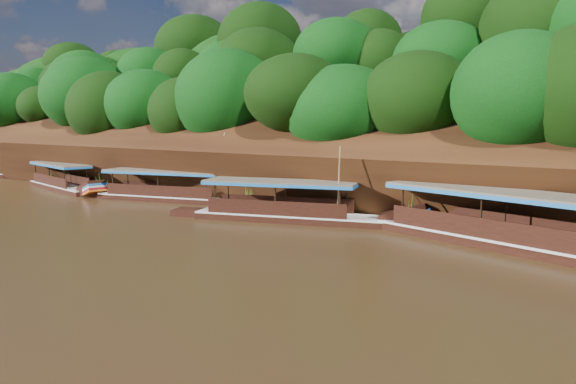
# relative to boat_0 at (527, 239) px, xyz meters

# --- Properties ---
(ground) EXTENTS (160.00, 160.00, 0.00)m
(ground) POSITION_rel_boat_0_xyz_m (-12.80, -7.07, -0.60)
(ground) COLOR black
(ground) RESTS_ON ground
(riverbank) EXTENTS (120.00, 30.06, 19.40)m
(riverbank) POSITION_rel_boat_0_xyz_m (-12.81, 15.65, 1.29)
(riverbank) COLOR black
(riverbank) RESTS_ON ground
(boat_0) EXTENTS (16.32, 6.28, 7.28)m
(boat_0) POSITION_rel_boat_0_xyz_m (0.00, 0.00, 0.00)
(boat_0) COLOR black
(boat_0) RESTS_ON ground
(boat_1) EXTENTS (13.56, 5.88, 4.91)m
(boat_1) POSITION_rel_boat_0_xyz_m (-12.27, 0.38, -0.07)
(boat_1) COLOR black
(boat_1) RESTS_ON ground
(boat_2) EXTENTS (14.06, 5.36, 5.39)m
(boat_2) POSITION_rel_boat_0_xyz_m (-23.75, 2.00, -0.10)
(boat_2) COLOR black
(boat_2) RESTS_ON ground
(boat_3) EXTENTS (12.34, 4.48, 2.60)m
(boat_3) POSITION_rel_boat_0_xyz_m (-36.29, 0.95, -0.10)
(boat_3) COLOR black
(boat_3) RESTS_ON ground
(reeds) EXTENTS (50.54, 2.61, 2.19)m
(reeds) POSITION_rel_boat_0_xyz_m (-14.90, 2.50, 0.30)
(reeds) COLOR #376C1B
(reeds) RESTS_ON ground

